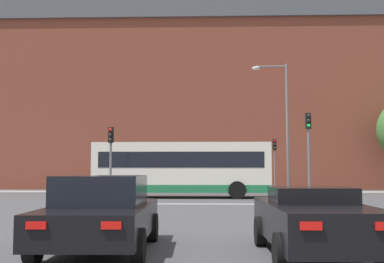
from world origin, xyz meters
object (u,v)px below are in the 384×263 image
object	(u,v)px
street_lamp_junction	(282,116)
pedestrian_waiting	(151,178)
car_saloon_left	(102,213)
traffic_light_far_right	(275,156)
bus_crossing_lead	(182,168)
car_roadster_right	(313,220)
traffic_light_near_left	(111,151)
traffic_light_near_right	(309,142)

from	to	relation	value
street_lamp_junction	pedestrian_waiting	bearing A→B (deg)	142.75
car_saloon_left	pedestrian_waiting	distance (m)	25.46
car_saloon_left	traffic_light_far_right	xyz separation A→B (m)	(7.00, 25.08, 1.84)
bus_crossing_lead	pedestrian_waiting	size ratio (longest dim) A/B	5.93
traffic_light_far_right	street_lamp_junction	size ratio (longest dim) A/B	0.48
car_roadster_right	bus_crossing_lead	distance (m)	19.36
traffic_light_far_right	traffic_light_near_left	world-z (taller)	traffic_light_far_right
traffic_light_far_right	bus_crossing_lead	bearing A→B (deg)	-134.10
car_roadster_right	traffic_light_far_right	size ratio (longest dim) A/B	1.14
bus_crossing_lead	pedestrian_waiting	world-z (taller)	bus_crossing_lead
car_roadster_right	traffic_light_near_right	world-z (taller)	traffic_light_near_right
traffic_light_near_right	traffic_light_near_left	world-z (taller)	traffic_light_near_right
car_saloon_left	traffic_light_far_right	world-z (taller)	traffic_light_far_right
car_saloon_left	street_lamp_junction	size ratio (longest dim) A/B	0.56
traffic_light_near_left	street_lamp_junction	size ratio (longest dim) A/B	0.48
car_roadster_right	street_lamp_junction	bearing A→B (deg)	82.02
traffic_light_near_right	car_roadster_right	bearing A→B (deg)	-101.59
traffic_light_near_left	traffic_light_far_right	bearing A→B (deg)	46.85
pedestrian_waiting	street_lamp_junction	bearing A→B (deg)	119.07
car_saloon_left	traffic_light_near_left	world-z (taller)	traffic_light_near_left
car_roadster_right	street_lamp_junction	distance (m)	19.96
street_lamp_junction	traffic_light_near_right	bearing A→B (deg)	-81.17
car_roadster_right	bus_crossing_lead	bearing A→B (deg)	99.61
traffic_light_near_left	bus_crossing_lead	bearing A→B (deg)	48.52
street_lamp_junction	traffic_light_near_left	bearing A→B (deg)	-155.55
car_roadster_right	traffic_light_near_right	distance (m)	15.54
traffic_light_near_right	street_lamp_junction	size ratio (longest dim) A/B	0.56
street_lamp_junction	pedestrian_waiting	xyz separation A→B (m)	(-8.54, 6.50, -3.81)
car_roadster_right	bus_crossing_lead	xyz separation A→B (m)	(-3.52, 19.01, 1.03)
car_roadster_right	traffic_light_near_left	size ratio (longest dim) A/B	1.15
traffic_light_near_right	street_lamp_junction	bearing A→B (deg)	98.83
traffic_light_far_right	car_roadster_right	bearing A→B (deg)	-96.33
bus_crossing_lead	traffic_light_near_left	distance (m)	5.27
traffic_light_near_right	traffic_light_near_left	distance (m)	10.06
car_roadster_right	pedestrian_waiting	xyz separation A→B (m)	(-6.13, 25.88, 0.32)
traffic_light_near_left	street_lamp_junction	distance (m)	10.54
bus_crossing_lead	street_lamp_junction	world-z (taller)	street_lamp_junction
bus_crossing_lead	traffic_light_far_right	world-z (taller)	traffic_light_far_right
traffic_light_near_left	traffic_light_near_right	bearing A→B (deg)	-0.39
bus_crossing_lead	car_saloon_left	bearing A→B (deg)	-1.98
traffic_light_near_right	street_lamp_junction	distance (m)	4.74
bus_crossing_lead	traffic_light_near_right	distance (m)	7.81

